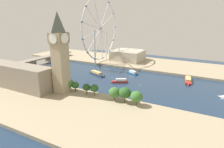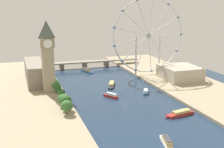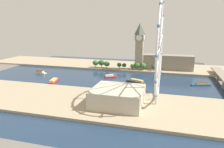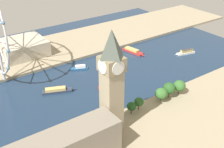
% 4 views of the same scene
% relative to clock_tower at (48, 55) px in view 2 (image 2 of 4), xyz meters
% --- Properties ---
extents(ground_plane, '(373.60, 373.60, 0.00)m').
position_rel_clock_tower_xyz_m(ground_plane, '(73.62, -59.54, -46.11)').
color(ground_plane, '#1E334C').
extents(riverbank_left, '(90.00, 520.00, 3.00)m').
position_rel_clock_tower_xyz_m(riverbank_left, '(-28.18, -59.54, -44.61)').
color(riverbank_left, tan).
rests_on(riverbank_left, ground_plane).
extents(riverbank_right, '(90.00, 520.00, 3.00)m').
position_rel_clock_tower_xyz_m(riverbank_right, '(175.42, -59.54, -44.61)').
color(riverbank_right, tan).
rests_on(riverbank_right, ground_plane).
extents(clock_tower, '(16.43, 16.43, 83.05)m').
position_rel_clock_tower_xyz_m(clock_tower, '(0.00, 0.00, 0.00)').
color(clock_tower, tan).
rests_on(clock_tower, riverbank_left).
extents(parliament_block, '(22.00, 87.65, 26.42)m').
position_rel_clock_tower_xyz_m(parliament_block, '(-12.50, 51.82, -29.89)').
color(parliament_block, gray).
rests_on(parliament_block, riverbank_left).
extents(tree_row_embankment, '(13.08, 119.15, 14.77)m').
position_rel_clock_tower_xyz_m(tree_row_embankment, '(7.31, -35.62, -34.92)').
color(tree_row_embankment, '#513823').
rests_on(tree_row_embankment, riverbank_left).
extents(ferris_wheel, '(108.57, 3.20, 110.67)m').
position_rel_clock_tower_xyz_m(ferris_wheel, '(146.89, 42.60, 13.02)').
color(ferris_wheel, silver).
rests_on(ferris_wheel, riverbank_right).
extents(riverside_hall, '(46.67, 52.00, 17.96)m').
position_rel_clock_tower_xyz_m(riverside_hall, '(177.48, 3.95, -34.12)').
color(riverside_hall, '#BCB29E').
rests_on(riverside_hall, riverbank_right).
extents(river_bridge, '(185.60, 15.00, 10.43)m').
position_rel_clock_tower_xyz_m(river_bridge, '(73.62, 132.70, -38.08)').
color(river_bridge, gray).
rests_on(river_bridge, ground_plane).
extents(tour_boat_0, '(14.93, 31.41, 5.62)m').
position_rel_clock_tower_xyz_m(tour_boat_0, '(69.58, 99.15, -43.81)').
color(tour_boat_0, '#235684').
rests_on(tour_boat_0, ground_plane).
extents(tour_boat_1, '(16.95, 32.74, 4.92)m').
position_rel_clock_tower_xyz_m(tour_boat_1, '(80.19, 7.73, -44.03)').
color(tour_boat_1, '#2D384C').
rests_on(tour_boat_1, ground_plane).
extents(tour_boat_2, '(10.92, 28.01, 5.91)m').
position_rel_clock_tower_xyz_m(tour_boat_2, '(69.04, -161.90, -43.64)').
color(tour_boat_2, white).
rests_on(tour_boat_2, ground_plane).
extents(tour_boat_3, '(34.32, 12.67, 4.86)m').
position_rel_clock_tower_xyz_m(tour_boat_3, '(110.38, -111.42, -44.06)').
color(tour_boat_3, '#B22D28').
rests_on(tour_boat_3, ground_plane).
extents(tour_boat_4, '(12.33, 20.81, 4.75)m').
position_rel_clock_tower_xyz_m(tour_boat_4, '(109.45, -34.47, -44.16)').
color(tour_boat_4, '#235684').
rests_on(tour_boat_4, ground_plane).
extents(tour_boat_5, '(14.15, 20.80, 5.29)m').
position_rel_clock_tower_xyz_m(tour_boat_5, '(64.66, -36.57, -43.87)').
color(tour_boat_5, '#B22D28').
rests_on(tour_boat_5, ground_plane).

